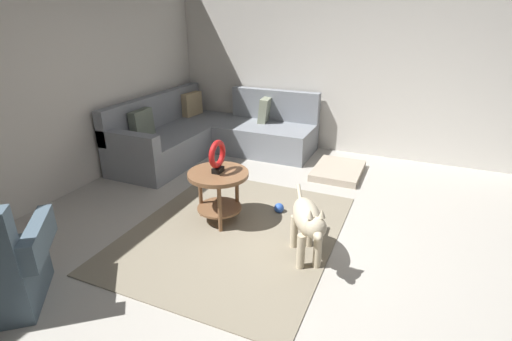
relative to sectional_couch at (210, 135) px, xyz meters
name	(u,v)px	position (x,y,z in m)	size (l,w,h in m)	color
ground_plane	(298,262)	(-1.99, -2.01, -0.34)	(6.00, 6.00, 0.10)	#B7B2A8
wall_back	(29,79)	(-1.99, 0.93, 1.06)	(6.00, 0.12, 2.70)	silver
wall_right	(366,61)	(0.95, -2.01, 1.06)	(0.12, 6.00, 2.70)	silver
area_rug	(234,231)	(-1.84, -1.31, -0.29)	(2.30, 1.90, 0.01)	gray
sectional_couch	(210,135)	(0.00, 0.00, 0.00)	(2.20, 2.25, 0.88)	gray
side_table	(219,184)	(-1.71, -1.08, 0.12)	(0.60, 0.60, 0.54)	brown
torus_sculpture	(217,156)	(-1.71, -1.08, 0.42)	(0.28, 0.08, 0.33)	black
dog_bed_mat	(338,171)	(-0.01, -1.93, -0.25)	(0.80, 0.60, 0.09)	#B2A38E
dog	(308,222)	(-2.00, -2.08, 0.09)	(0.77, 0.46, 0.63)	beige
dog_toy_ball	(279,208)	(-1.31, -1.58, -0.24)	(0.10, 0.10, 0.10)	blue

